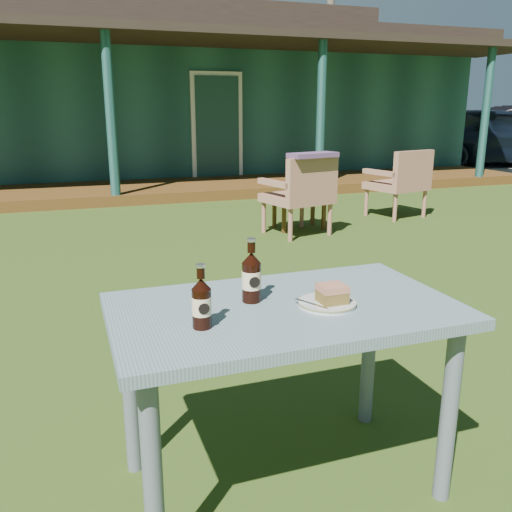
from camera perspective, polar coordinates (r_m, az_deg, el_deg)
name	(u,v)px	position (r m, az deg, el deg)	size (l,w,h in m)	color
ground	(190,327)	(3.59, -7.00, -7.46)	(80.00, 80.00, 0.00)	#334916
pavilion	(91,97)	(12.65, -17.02, 15.74)	(15.80, 8.30, 3.45)	#1B4641
gravel_strip	(501,160)	(16.27, 24.39, 9.18)	(9.00, 6.00, 0.02)	gray
tree_mid	(154,13)	(22.30, -10.65, 23.80)	(0.28, 0.28, 9.50)	brown
car_near	(491,136)	(14.51, 23.53, 11.50)	(1.70, 4.23, 1.44)	black
cafe_table	(284,332)	(1.93, 2.99, -8.00)	(1.20, 0.70, 0.72)	slate
plate	(327,303)	(1.91, 7.48, -4.93)	(0.20, 0.20, 0.01)	silver
cake_slice	(332,293)	(1.89, 8.02, -3.92)	(0.09, 0.09, 0.06)	brown
fork	(311,304)	(1.87, 5.84, -5.05)	(0.01, 0.14, 0.00)	silver
cola_bottle_near	(251,277)	(1.90, -0.48, -2.18)	(0.07, 0.07, 0.23)	black
cola_bottle_far	(202,303)	(1.69, -5.75, -4.91)	(0.06, 0.06, 0.21)	black
bottle_cap	(255,301)	(1.92, -0.07, -4.77)	(0.03, 0.03, 0.01)	silver
armchair_left	(302,192)	(6.01, 4.84, 6.78)	(0.77, 0.74, 0.88)	#A26A51
armchair_right	(402,180)	(7.25, 15.09, 7.74)	(0.77, 0.74, 0.87)	#A26A51
floral_throw	(313,155)	(5.82, 6.02, 10.53)	(0.55, 0.22, 0.05)	#614067
side_table	(299,200)	(6.36, 4.56, 5.88)	(0.60, 0.40, 0.40)	#563515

